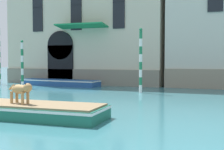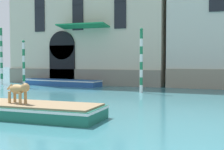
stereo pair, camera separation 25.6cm
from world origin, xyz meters
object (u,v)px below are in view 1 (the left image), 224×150
boat_moored_near_palazzo (60,82)px  mooring_pole_1 (141,60)px  dog_on_deck (21,90)px  boat_foreground (12,109)px  mooring_pole_0 (22,64)px

boat_moored_near_palazzo → mooring_pole_1: bearing=-16.0°
mooring_pole_1 → dog_on_deck: bearing=-100.0°
boat_foreground → dog_on_deck: bearing=-21.7°
boat_moored_near_palazzo → mooring_pole_0: 3.36m
boat_moored_near_palazzo → mooring_pole_1: size_ratio=1.67×
boat_moored_near_palazzo → mooring_pole_0: (-1.55, -2.59, 1.48)m
dog_on_deck → boat_moored_near_palazzo: 13.44m
dog_on_deck → mooring_pole_1: mooring_pole_1 is taller
boat_moored_near_palazzo → mooring_pole_1: 7.92m
mooring_pole_0 → mooring_pole_1: 8.78m
boat_foreground → dog_on_deck: 0.93m
boat_foreground → mooring_pole_0: (-6.55, 9.44, 1.45)m
boat_moored_near_palazzo → boat_foreground: bearing=-63.0°
boat_moored_near_palazzo → mooring_pole_1: (7.23, -2.70, 1.75)m
boat_foreground → boat_moored_near_palazzo: boat_foreground is taller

